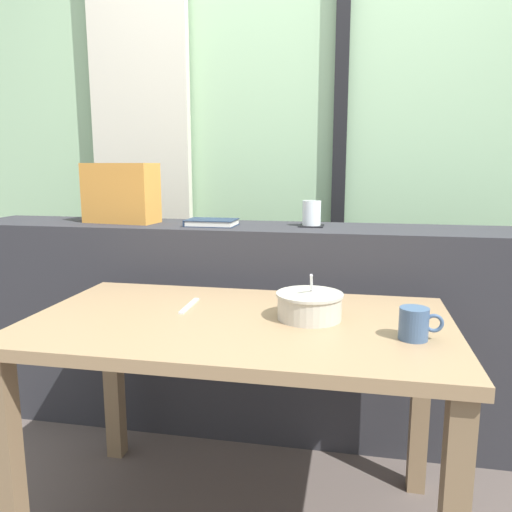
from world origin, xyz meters
The scene contains 13 objects.
ground centered at (0.00, 0.00, 0.00)m, with size 8.00×8.00×0.00m, color #564C47.
outdoor_backdrop centered at (0.00, 1.29, 1.40)m, with size 4.80×0.08×2.80m, color #9EC699.
curtain_left_panel centered at (-0.90, 1.19, 1.25)m, with size 0.56×0.06×2.50m, color beige.
window_divider_post centered at (0.20, 1.22, 1.30)m, with size 0.07×0.05×2.60m, color black.
dark_console_ledge centered at (0.00, 0.55, 0.44)m, with size 2.80×0.38×0.89m, color #2D2D33.
breakfast_table centered at (-0.04, -0.13, 0.59)m, with size 1.24×0.71×0.69m.
coaster_square centered at (0.11, 0.57, 0.89)m, with size 0.10×0.10×0.01m, color black.
juice_glass centered at (0.11, 0.57, 0.94)m, with size 0.08×0.08×0.10m.
closed_book centered at (-0.30, 0.52, 0.90)m, with size 0.21×0.15×0.03m.
throw_pillow centered at (-0.72, 0.55, 1.02)m, with size 0.32×0.14×0.26m, color #D18938.
soup_bowl centered at (0.17, -0.08, 0.73)m, with size 0.20×0.20×0.14m.
fork_utensil centered at (-0.22, -0.03, 0.70)m, with size 0.02×0.17×0.01m, color silver.
ceramic_mug centered at (0.45, -0.21, 0.74)m, with size 0.11×0.08×0.08m.
Camera 1 is at (0.29, -1.52, 1.14)m, focal length 35.43 mm.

